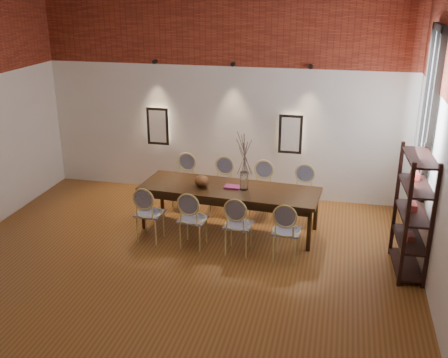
% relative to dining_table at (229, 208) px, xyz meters
% --- Properties ---
extents(floor, '(7.00, 7.00, 0.02)m').
position_rel_dining_table_xyz_m(floor, '(-0.48, -1.88, -0.39)').
color(floor, brown).
rests_on(floor, ground).
extents(wall_back, '(7.00, 0.10, 4.00)m').
position_rel_dining_table_xyz_m(wall_back, '(-0.48, 1.67, 1.62)').
color(wall_back, silver).
rests_on(wall_back, ground).
extents(brick_band_back, '(7.00, 0.02, 1.50)m').
position_rel_dining_table_xyz_m(brick_band_back, '(-0.48, 1.60, 2.88)').
color(brick_band_back, maroon).
rests_on(brick_band_back, ground).
extents(niche_left, '(0.36, 0.06, 0.66)m').
position_rel_dining_table_xyz_m(niche_left, '(-1.78, 1.57, 0.93)').
color(niche_left, '#FFEAC6').
rests_on(niche_left, wall_back).
extents(niche_right, '(0.36, 0.06, 0.66)m').
position_rel_dining_table_xyz_m(niche_right, '(0.82, 1.57, 0.93)').
color(niche_right, '#FFEAC6').
rests_on(niche_right, wall_back).
extents(spot_fixture_left, '(0.08, 0.10, 0.08)m').
position_rel_dining_table_xyz_m(spot_fixture_left, '(-1.78, 1.54, 2.17)').
color(spot_fixture_left, black).
rests_on(spot_fixture_left, wall_back).
extents(spot_fixture_mid, '(0.08, 0.10, 0.08)m').
position_rel_dining_table_xyz_m(spot_fixture_mid, '(-0.28, 1.54, 2.17)').
color(spot_fixture_mid, black).
rests_on(spot_fixture_mid, wall_back).
extents(spot_fixture_right, '(0.08, 0.10, 0.08)m').
position_rel_dining_table_xyz_m(spot_fixture_right, '(1.12, 1.54, 2.17)').
color(spot_fixture_right, black).
rests_on(spot_fixture_right, wall_back).
extents(window_glass, '(0.02, 0.78, 2.38)m').
position_rel_dining_table_xyz_m(window_glass, '(2.98, 0.12, 1.77)').
color(window_glass, silver).
rests_on(window_glass, wall_right).
extents(window_frame, '(0.08, 0.90, 2.50)m').
position_rel_dining_table_xyz_m(window_frame, '(2.96, 0.12, 1.77)').
color(window_frame, black).
rests_on(window_frame, wall_right).
extents(window_mullion, '(0.06, 0.06, 2.40)m').
position_rel_dining_table_xyz_m(window_mullion, '(2.96, 0.12, 1.77)').
color(window_mullion, black).
rests_on(window_mullion, wall_right).
extents(dining_table, '(3.02, 1.15, 0.75)m').
position_rel_dining_table_xyz_m(dining_table, '(0.00, 0.00, 0.00)').
color(dining_table, black).
rests_on(dining_table, floor).
extents(chair_near_a, '(0.47, 0.47, 0.94)m').
position_rel_dining_table_xyz_m(chair_near_a, '(-1.16, -0.68, 0.09)').
color(chair_near_a, '#CFC06E').
rests_on(chair_near_a, floor).
extents(chair_near_b, '(0.47, 0.47, 0.94)m').
position_rel_dining_table_xyz_m(chair_near_b, '(-0.42, -0.73, 0.09)').
color(chair_near_b, '#CFC06E').
rests_on(chair_near_b, floor).
extents(chair_near_c, '(0.47, 0.47, 0.94)m').
position_rel_dining_table_xyz_m(chair_near_c, '(0.32, -0.78, 0.09)').
color(chair_near_c, '#CFC06E').
rests_on(chair_near_c, floor).
extents(chair_near_d, '(0.47, 0.47, 0.94)m').
position_rel_dining_table_xyz_m(chair_near_d, '(1.06, -0.83, 0.09)').
color(chair_near_d, '#CFC06E').
rests_on(chair_near_d, floor).
extents(chair_far_a, '(0.47, 0.47, 0.94)m').
position_rel_dining_table_xyz_m(chair_far_a, '(-1.06, 0.83, 0.09)').
color(chair_far_a, '#CFC06E').
rests_on(chair_far_a, floor).
extents(chair_far_b, '(0.47, 0.47, 0.94)m').
position_rel_dining_table_xyz_m(chair_far_b, '(-0.32, 0.78, 0.09)').
color(chair_far_b, '#CFC06E').
rests_on(chair_far_b, floor).
extents(chair_far_c, '(0.47, 0.47, 0.94)m').
position_rel_dining_table_xyz_m(chair_far_c, '(0.42, 0.73, 0.09)').
color(chair_far_c, '#CFC06E').
rests_on(chair_far_c, floor).
extents(chair_far_d, '(0.47, 0.47, 0.94)m').
position_rel_dining_table_xyz_m(chair_far_d, '(1.16, 0.68, 0.09)').
color(chair_far_d, '#CFC06E').
rests_on(chair_far_d, floor).
extents(vase, '(0.14, 0.14, 0.30)m').
position_rel_dining_table_xyz_m(vase, '(0.25, -0.02, 0.53)').
color(vase, silver).
rests_on(vase, dining_table).
extents(dried_branches, '(0.50, 0.50, 0.70)m').
position_rel_dining_table_xyz_m(dried_branches, '(0.25, -0.02, 0.98)').
color(dried_branches, '#4B3A30').
rests_on(dried_branches, vase).
extents(bowl, '(0.24, 0.24, 0.18)m').
position_rel_dining_table_xyz_m(bowl, '(-0.47, -0.02, 0.46)').
color(bowl, brown).
rests_on(bowl, dining_table).
extents(book, '(0.27, 0.20, 0.03)m').
position_rel_dining_table_xyz_m(book, '(0.05, 0.01, 0.39)').
color(book, '#882061').
rests_on(book, dining_table).
extents(shelving_rack, '(0.44, 1.02, 1.80)m').
position_rel_dining_table_xyz_m(shelving_rack, '(2.80, -0.75, 0.53)').
color(shelving_rack, black).
rests_on(shelving_rack, floor).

